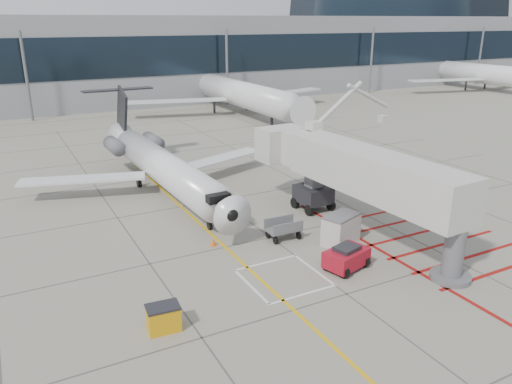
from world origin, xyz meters
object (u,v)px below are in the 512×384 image
jet_bridge (372,182)px  pushback_tug (346,257)px  spill_bin (163,318)px  regional_jet (172,156)px

jet_bridge → pushback_tug: 5.68m
pushback_tug → jet_bridge: bearing=20.0°
jet_bridge → pushback_tug: (-3.92, -2.77, -3.03)m
jet_bridge → spill_bin: bearing=-169.1°
jet_bridge → pushback_tug: bearing=-147.7°
jet_bridge → spill_bin: 15.65m
jet_bridge → pushback_tug: size_ratio=7.48×
pushback_tug → spill_bin: 11.00m
regional_jet → jet_bridge: bearing=-56.7°
pushback_tug → spill_bin: pushback_tug is taller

